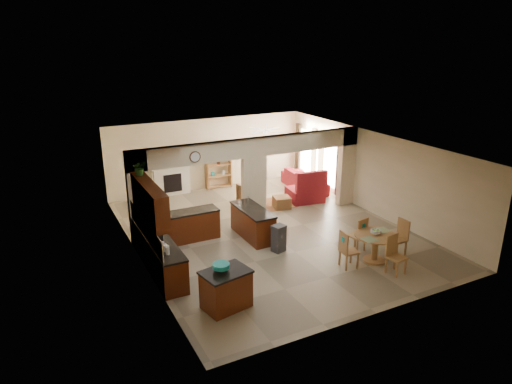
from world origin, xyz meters
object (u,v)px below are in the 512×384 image
kitchen_island (226,289)px  sofa (304,181)px  dining_table (375,244)px  armchair (251,193)px

kitchen_island → sofa: 8.82m
dining_table → sofa: dining_table is taller
kitchen_island → sofa: size_ratio=0.48×
kitchen_island → dining_table: (4.46, 0.22, 0.06)m
kitchen_island → armchair: kitchen_island is taller
kitchen_island → dining_table: bearing=-8.1°
sofa → armchair: 2.66m
kitchen_island → armchair: bearing=48.0°
kitchen_island → sofa: kitchen_island is taller
kitchen_island → dining_table: 4.46m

